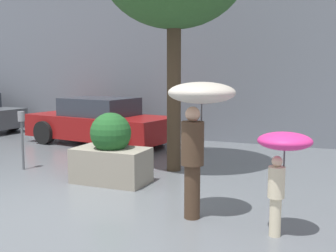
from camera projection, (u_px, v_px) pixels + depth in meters
ground_plane at (74, 203)px, 6.45m from camera, size 40.00×40.00×0.00m
building_facade at (205, 36)px, 12.01m from camera, size 18.00×0.30×6.00m
planter_box at (111, 153)px, 7.60m from camera, size 1.34×0.77×1.28m
person_adult at (199, 112)px, 5.68m from camera, size 0.91×0.91×1.87m
person_child at (283, 153)px, 5.07m from camera, size 0.65×0.65×1.29m
parked_car_near at (100, 122)px, 11.68m from camera, size 4.34×2.36×1.28m
parking_meter at (22, 128)px, 8.56m from camera, size 0.14×0.14×1.20m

